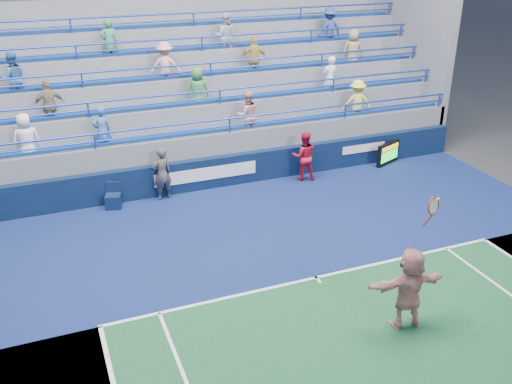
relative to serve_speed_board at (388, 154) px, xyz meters
name	(u,v)px	position (x,y,z in m)	size (l,w,h in m)	color
ground	(316,278)	(-6.16, -6.11, -0.43)	(120.00, 120.00, 0.00)	#333538
sponsor_wall	(232,170)	(-6.15, 0.39, 0.12)	(18.00, 0.32, 1.10)	#091634
bleacher_stand	(201,113)	(-6.16, 4.16, 1.11)	(18.00, 5.62, 6.13)	slate
serve_speed_board	(388,154)	(0.00, 0.00, 0.00)	(1.20, 0.61, 0.86)	black
judge_chair	(113,200)	(-10.36, -0.01, -0.16)	(0.59, 0.60, 0.84)	#0D1D40
tennis_player	(409,288)	(-5.16, -8.54, 0.55)	(1.87, 0.77, 3.14)	silver
line_judge	(162,174)	(-8.71, 0.09, 0.47)	(0.66, 0.43, 1.81)	#131834
ball_girl	(304,156)	(-3.65, -0.15, 0.46)	(0.86, 0.67, 1.78)	red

